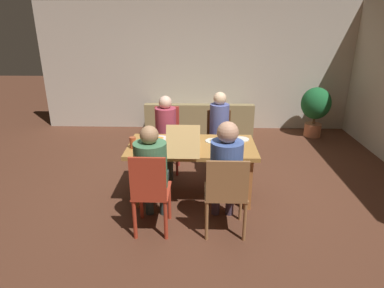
{
  "coord_description": "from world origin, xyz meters",
  "views": [
    {
      "loc": [
        0.12,
        -3.95,
        2.25
      ],
      "look_at": [
        0.0,
        0.1,
        0.71
      ],
      "focal_mm": 30.77,
      "sensor_mm": 36.0,
      "label": 1
    }
  ],
  "objects_px": {
    "chair_1": "(226,191)",
    "chair_3": "(218,140)",
    "plate_0": "(233,152)",
    "couch": "(199,124)",
    "plate_3": "(241,139)",
    "person_2": "(152,168)",
    "person_3": "(219,127)",
    "drinking_glass_2": "(187,133)",
    "drinking_glass_1": "(133,143)",
    "person_1": "(226,167)",
    "drinking_glass_0": "(147,139)",
    "person_0": "(166,129)",
    "potted_plant": "(316,107)",
    "chair_0": "(167,135)",
    "chair_2": "(150,192)",
    "pizza_box_0": "(184,146)",
    "dining_table": "(192,152)",
    "plate_1": "(213,141)",
    "plate_2": "(159,138)"
  },
  "relations": [
    {
      "from": "person_0",
      "to": "person_2",
      "type": "relative_size",
      "value": 0.98
    },
    {
      "from": "couch",
      "to": "drinking_glass_2",
      "type": "bearing_deg",
      "value": -93.99
    },
    {
      "from": "person_3",
      "to": "drinking_glass_2",
      "type": "distance_m",
      "value": 0.66
    },
    {
      "from": "plate_1",
      "to": "drinking_glass_0",
      "type": "relative_size",
      "value": 2.11
    },
    {
      "from": "chair_1",
      "to": "plate_3",
      "type": "xyz_separation_m",
      "value": [
        0.27,
        1.08,
        0.2
      ]
    },
    {
      "from": "person_1",
      "to": "plate_1",
      "type": "distance_m",
      "value": 0.86
    },
    {
      "from": "person_1",
      "to": "plate_0",
      "type": "xyz_separation_m",
      "value": [
        0.12,
        0.46,
        -0.01
      ]
    },
    {
      "from": "drinking_glass_1",
      "to": "potted_plant",
      "type": "distance_m",
      "value": 4.11
    },
    {
      "from": "pizza_box_0",
      "to": "person_1",
      "type": "bearing_deg",
      "value": -47.54
    },
    {
      "from": "person_0",
      "to": "plate_3",
      "type": "relative_size",
      "value": 5.66
    },
    {
      "from": "person_1",
      "to": "plate_1",
      "type": "xyz_separation_m",
      "value": [
        -0.11,
        0.85,
        -0.01
      ]
    },
    {
      "from": "chair_1",
      "to": "chair_2",
      "type": "bearing_deg",
      "value": 179.51
    },
    {
      "from": "dining_table",
      "to": "plate_2",
      "type": "xyz_separation_m",
      "value": [
        -0.45,
        0.22,
        0.11
      ]
    },
    {
      "from": "person_3",
      "to": "drinking_glass_2",
      "type": "xyz_separation_m",
      "value": [
        -0.47,
        -0.46,
        0.06
      ]
    },
    {
      "from": "plate_0",
      "to": "couch",
      "type": "distance_m",
      "value": 2.78
    },
    {
      "from": "drinking_glass_0",
      "to": "person_1",
      "type": "bearing_deg",
      "value": -38.76
    },
    {
      "from": "drinking_glass_1",
      "to": "person_1",
      "type": "bearing_deg",
      "value": -27.41
    },
    {
      "from": "chair_1",
      "to": "potted_plant",
      "type": "bearing_deg",
      "value": 59.36
    },
    {
      "from": "chair_2",
      "to": "plate_0",
      "type": "xyz_separation_m",
      "value": [
        0.93,
        0.6,
        0.23
      ]
    },
    {
      "from": "dining_table",
      "to": "potted_plant",
      "type": "relative_size",
      "value": 1.63
    },
    {
      "from": "plate_3",
      "to": "drinking_glass_1",
      "type": "bearing_deg",
      "value": -165.92
    },
    {
      "from": "person_1",
      "to": "pizza_box_0",
      "type": "relative_size",
      "value": 2.22
    },
    {
      "from": "potted_plant",
      "to": "plate_3",
      "type": "bearing_deg",
      "value": -127.06
    },
    {
      "from": "person_3",
      "to": "person_0",
      "type": "bearing_deg",
      "value": -177.07
    },
    {
      "from": "drinking_glass_0",
      "to": "dining_table",
      "type": "bearing_deg",
      "value": -7.73
    },
    {
      "from": "chair_2",
      "to": "plate_0",
      "type": "relative_size",
      "value": 4.59
    },
    {
      "from": "person_3",
      "to": "drinking_glass_1",
      "type": "bearing_deg",
      "value": -141.72
    },
    {
      "from": "person_2",
      "to": "chair_3",
      "type": "relative_size",
      "value": 1.32
    },
    {
      "from": "chair_1",
      "to": "chair_3",
      "type": "height_order",
      "value": "chair_1"
    },
    {
      "from": "pizza_box_0",
      "to": "dining_table",
      "type": "bearing_deg",
      "value": 64.31
    },
    {
      "from": "person_3",
      "to": "plate_0",
      "type": "relative_size",
      "value": 5.95
    },
    {
      "from": "person_3",
      "to": "drinking_glass_0",
      "type": "xyz_separation_m",
      "value": [
        -0.99,
        -0.68,
        0.06
      ]
    },
    {
      "from": "chair_2",
      "to": "plate_2",
      "type": "xyz_separation_m",
      "value": [
        -0.03,
        1.08,
        0.22
      ]
    },
    {
      "from": "person_2",
      "to": "couch",
      "type": "relative_size",
      "value": 0.59
    },
    {
      "from": "chair_0",
      "to": "drinking_glass_2",
      "type": "height_order",
      "value": "chair_0"
    },
    {
      "from": "chair_0",
      "to": "plate_0",
      "type": "xyz_separation_m",
      "value": [
        0.93,
        -1.14,
        0.19
      ]
    },
    {
      "from": "person_1",
      "to": "plate_0",
      "type": "distance_m",
      "value": 0.47
    },
    {
      "from": "chair_1",
      "to": "dining_table",
      "type": "bearing_deg",
      "value": 114.41
    },
    {
      "from": "dining_table",
      "to": "potted_plant",
      "type": "bearing_deg",
      "value": 46.48
    },
    {
      "from": "plate_0",
      "to": "plate_3",
      "type": "distance_m",
      "value": 0.5
    },
    {
      "from": "chair_2",
      "to": "person_3",
      "type": "height_order",
      "value": "person_3"
    },
    {
      "from": "person_0",
      "to": "drinking_glass_0",
      "type": "relative_size",
      "value": 11.89
    },
    {
      "from": "plate_3",
      "to": "plate_0",
      "type": "bearing_deg",
      "value": -106.94
    },
    {
      "from": "plate_0",
      "to": "plate_1",
      "type": "relative_size",
      "value": 0.99
    },
    {
      "from": "drinking_glass_1",
      "to": "person_0",
      "type": "bearing_deg",
      "value": 69.45
    },
    {
      "from": "potted_plant",
      "to": "person_3",
      "type": "bearing_deg",
      "value": -138.67
    },
    {
      "from": "chair_0",
      "to": "chair_3",
      "type": "distance_m",
      "value": 0.81
    },
    {
      "from": "person_0",
      "to": "plate_0",
      "type": "distance_m",
      "value": 1.35
    },
    {
      "from": "chair_0",
      "to": "person_2",
      "type": "distance_m",
      "value": 1.6
    },
    {
      "from": "dining_table",
      "to": "pizza_box_0",
      "type": "distance_m",
      "value": 0.26
    }
  ]
}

